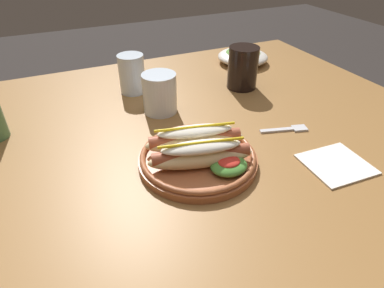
# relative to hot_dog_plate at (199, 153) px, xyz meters

# --- Properties ---
(dining_table) EXTENTS (1.43, 1.08, 0.74)m
(dining_table) POSITION_rel_hot_dog_plate_xyz_m (-0.02, 0.12, -0.11)
(dining_table) COLOR olive
(dining_table) RESTS_ON ground_plane
(hot_dog_plate) EXTENTS (0.25, 0.25, 0.08)m
(hot_dog_plate) POSITION_rel_hot_dog_plate_xyz_m (0.00, 0.00, 0.00)
(hot_dog_plate) COLOR #9E5633
(hot_dog_plate) RESTS_ON dining_table
(fork) EXTENTS (0.12, 0.05, 0.00)m
(fork) POSITION_rel_hot_dog_plate_xyz_m (0.26, 0.03, -0.02)
(fork) COLOR silver
(fork) RESTS_ON dining_table
(soda_cup) EXTENTS (0.09, 0.09, 0.13)m
(soda_cup) POSITION_rel_hot_dog_plate_xyz_m (0.29, 0.30, 0.04)
(soda_cup) COLOR black
(soda_cup) RESTS_ON dining_table
(water_cup) EXTENTS (0.09, 0.09, 0.11)m
(water_cup) POSITION_rel_hot_dog_plate_xyz_m (0.00, 0.25, 0.03)
(water_cup) COLOR silver
(water_cup) RESTS_ON dining_table
(extra_cup) EXTENTS (0.08, 0.08, 0.11)m
(extra_cup) POSITION_rel_hot_dog_plate_xyz_m (-0.03, 0.40, 0.03)
(extra_cup) COLOR silver
(extra_cup) RESTS_ON dining_table
(side_bowl) EXTENTS (0.18, 0.18, 0.05)m
(side_bowl) POSITION_rel_hot_dog_plate_xyz_m (0.40, 0.48, -0.00)
(side_bowl) COLOR silver
(side_bowl) RESTS_ON dining_table
(napkin) EXTENTS (0.14, 0.13, 0.00)m
(napkin) POSITION_rel_hot_dog_plate_xyz_m (0.26, -0.13, -0.02)
(napkin) COLOR white
(napkin) RESTS_ON dining_table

